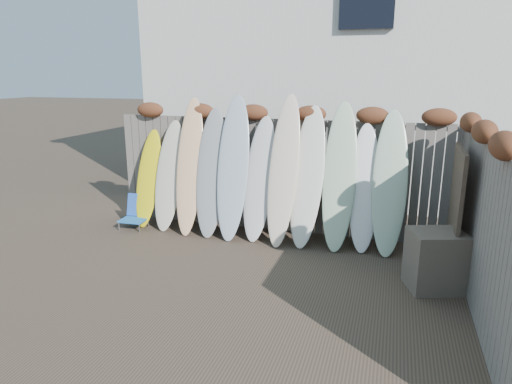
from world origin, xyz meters
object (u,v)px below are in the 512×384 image
(wooden_crate, at_px, (436,260))
(surfboard_0, at_px, (148,178))
(lattice_panel, at_px, (455,214))
(beach_chair, at_px, (136,212))

(wooden_crate, bearing_deg, surfboard_0, 165.22)
(wooden_crate, xyz_separation_m, lattice_panel, (0.22, 0.46, 0.51))
(beach_chair, bearing_deg, lattice_panel, -6.43)
(beach_chair, distance_m, lattice_panel, 5.38)
(wooden_crate, distance_m, lattice_panel, 0.72)
(lattice_panel, bearing_deg, beach_chair, 174.86)
(surfboard_0, bearing_deg, wooden_crate, -9.42)
(wooden_crate, height_order, lattice_panel, lattice_panel)
(lattice_panel, relative_size, surfboard_0, 0.99)
(beach_chair, bearing_deg, surfboard_0, 57.00)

